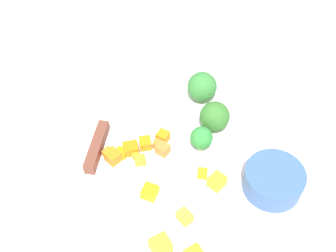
{
  "coord_description": "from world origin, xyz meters",
  "views": [
    {
      "loc": [
        -0.32,
        0.19,
        0.47
      ],
      "look_at": [
        0.0,
        0.0,
        0.02
      ],
      "focal_mm": 44.59,
      "sensor_mm": 36.0,
      "label": 1
    }
  ],
  "objects": [
    {
      "name": "carrot_dice_3",
      "position": [
        -0.02,
        0.03,
        0.02
      ],
      "size": [
        0.02,
        0.02,
        0.01
      ],
      "primitive_type": "cube",
      "rotation": [
        0.0,
        0.0,
        2.34
      ],
      "color": "orange",
      "rests_on": "cutting_board"
    },
    {
      "name": "broccoli_floret_0",
      "position": [
        0.03,
        -0.07,
        0.04
      ],
      "size": [
        0.04,
        0.04,
        0.05
      ],
      "color": "#84AE63",
      "rests_on": "cutting_board"
    },
    {
      "name": "carrot_dice_2",
      "position": [
        -0.01,
        0.08,
        0.02
      ],
      "size": [
        0.02,
        0.02,
        0.01
      ],
      "primitive_type": "cube",
      "rotation": [
        0.0,
        0.0,
        2.41
      ],
      "color": "orange",
      "rests_on": "cutting_board"
    },
    {
      "name": "pepper_dice_1",
      "position": [
        -0.09,
        0.0,
        0.02
      ],
      "size": [
        0.02,
        0.02,
        0.01
      ],
      "primitive_type": "cube",
      "rotation": [
        0.0,
        0.0,
        0.91
      ],
      "color": "yellow",
      "rests_on": "cutting_board"
    },
    {
      "name": "cutting_board",
      "position": [
        0.0,
        0.0,
        0.01
      ],
      "size": [
        0.49,
        0.31,
        0.01
      ],
      "primitive_type": "cube",
      "color": "white",
      "rests_on": "ground_plane"
    },
    {
      "name": "broccoli_floret_2",
      "position": [
        -0.05,
        -0.02,
        0.03
      ],
      "size": [
        0.03,
        0.03,
        0.04
      ],
      "color": "#86AB66",
      "rests_on": "cutting_board"
    },
    {
      "name": "carrot_dice_9",
      "position": [
        -0.01,
        0.01,
        0.02
      ],
      "size": [
        0.02,
        0.02,
        0.02
      ],
      "primitive_type": "cube",
      "rotation": [
        0.0,
        0.0,
        2.04
      ],
      "color": "orange",
      "rests_on": "cutting_board"
    },
    {
      "name": "pepper_dice_4",
      "position": [
        -0.11,
        -0.01,
        0.02
      ],
      "size": [
        0.02,
        0.02,
        0.02
      ],
      "primitive_type": "cube",
      "rotation": [
        0.0,
        0.0,
        1.87
      ],
      "color": "yellow",
      "rests_on": "cutting_board"
    },
    {
      "name": "carrot_dice_0",
      "position": [
        -0.02,
        0.06,
        0.02
      ],
      "size": [
        0.01,
        0.01,
        0.01
      ],
      "primitive_type": "cube",
      "rotation": [
        0.0,
        0.0,
        1.45
      ],
      "color": "orange",
      "rests_on": "cutting_board"
    },
    {
      "name": "pepper_dice_3",
      "position": [
        -0.08,
        0.07,
        0.02
      ],
      "size": [
        0.03,
        0.03,
        0.01
      ],
      "primitive_type": "cube",
      "rotation": [
        0.0,
        0.0,
        2.23
      ],
      "color": "yellow",
      "rests_on": "cutting_board"
    },
    {
      "name": "carrot_dice_5",
      "position": [
        -0.01,
        0.06,
        0.02
      ],
      "size": [
        0.02,
        0.02,
        0.01
      ],
      "primitive_type": "cube",
      "rotation": [
        0.0,
        0.0,
        2.83
      ],
      "color": "orange",
      "rests_on": "cutting_board"
    },
    {
      "name": "broccoli_floret_1",
      "position": [
        -0.03,
        -0.06,
        0.04
      ],
      "size": [
        0.04,
        0.04,
        0.04
      ],
      "color": "#8DBC6A",
      "rests_on": "cutting_board"
    },
    {
      "name": "carrot_dice_1",
      "position": [
        0.01,
        0.09,
        0.02
      ],
      "size": [
        0.02,
        0.02,
        0.01
      ],
      "primitive_type": "cube",
      "rotation": [
        0.0,
        0.0,
        2.06
      ],
      "color": "orange",
      "rests_on": "cutting_board"
    },
    {
      "name": "carrot_dice_6",
      "position": [
        -0.01,
        0.04,
        0.02
      ],
      "size": [
        0.02,
        0.02,
        0.01
      ],
      "primitive_type": "cube",
      "rotation": [
        0.0,
        0.0,
        2.79
      ],
      "color": "orange",
      "rests_on": "cutting_board"
    },
    {
      "name": "carrot_dice_7",
      "position": [
        -0.01,
        0.09,
        0.02
      ],
      "size": [
        0.02,
        0.02,
        0.02
      ],
      "primitive_type": "cube",
      "rotation": [
        0.0,
        0.0,
        0.27
      ],
      "color": "orange",
      "rests_on": "cutting_board"
    },
    {
      "name": "carrot_dice_8",
      "position": [
        -0.03,
        0.06,
        0.02
      ],
      "size": [
        0.02,
        0.02,
        0.01
      ],
      "primitive_type": "cube",
      "rotation": [
        0.0,
        0.0,
        2.81
      ],
      "color": "orange",
      "rests_on": "cutting_board"
    },
    {
      "name": "pepper_dice_5",
      "position": [
        -0.13,
        0.05,
        0.02
      ],
      "size": [
        0.02,
        0.02,
        0.01
      ],
      "primitive_type": "cube",
      "rotation": [
        0.0,
        0.0,
        1.74
      ],
      "color": "yellow",
      "rests_on": "cutting_board"
    },
    {
      "name": "prep_bowl",
      "position": [
        -0.15,
        -0.07,
        0.03
      ],
      "size": [
        0.08,
        0.08,
        0.03
      ],
      "primitive_type": "cylinder",
      "color": "#335489",
      "rests_on": "cutting_board"
    },
    {
      "name": "pepper_dice_0",
      "position": [
        -0.15,
        0.1,
        0.02
      ],
      "size": [
        0.02,
        0.02,
        0.02
      ],
      "primitive_type": "cube",
      "rotation": [
        0.0,
        0.0,
        3.12
      ],
      "color": "yellow",
      "rests_on": "cutting_board"
    },
    {
      "name": "carrot_dice_4",
      "position": [
        -0.03,
        0.03,
        0.02
      ],
      "size": [
        0.02,
        0.02,
        0.01
      ],
      "primitive_type": "cube",
      "rotation": [
        0.0,
        0.0,
        0.43
      ],
      "color": "orange",
      "rests_on": "cutting_board"
    },
    {
      "name": "chef_knife",
      "position": [
        0.07,
        0.06,
        0.02
      ],
      "size": [
        0.26,
        0.22,
        0.02
      ],
      "rotation": [
        0.0,
        0.0,
        5.59
      ],
      "color": "silver",
      "rests_on": "cutting_board"
    },
    {
      "name": "ground_plane",
      "position": [
        0.0,
        0.0,
        0.0
      ],
      "size": [
        4.0,
        4.0,
        0.0
      ],
      "primitive_type": "plane",
      "color": "#989C82"
    }
  ]
}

